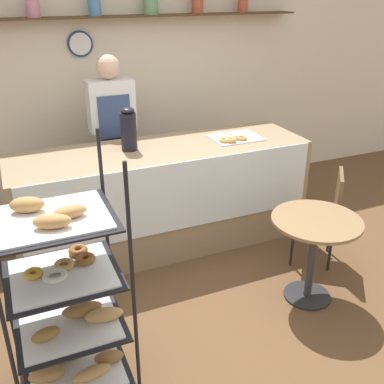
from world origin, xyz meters
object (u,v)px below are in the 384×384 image
pastry_rack (68,301)px  donut_tray_counter (234,138)px  cafe_table (314,240)px  cafe_chair (326,208)px  person_worker (113,134)px  coffee_carafe (129,129)px

pastry_rack → donut_tray_counter: pastry_rack is taller
cafe_table → cafe_chair: cafe_chair is taller
pastry_rack → cafe_chair: bearing=13.9°
person_worker → pastry_rack: bearing=-111.4°
person_worker → cafe_table: 2.23m
coffee_carafe → donut_tray_counter: bearing=-6.5°
pastry_rack → coffee_carafe: size_ratio=4.08×
pastry_rack → cafe_chair: pastry_rack is taller
cafe_chair → coffee_carafe: (-1.47, 0.92, 0.63)m
person_worker → cafe_chair: 2.16m
person_worker → donut_tray_counter: (0.98, -0.72, 0.05)m
pastry_rack → donut_tray_counter: (1.79, 1.37, 0.34)m
person_worker → coffee_carafe: (-0.00, -0.60, 0.22)m
person_worker → cafe_chair: person_worker is taller
cafe_table → donut_tray_counter: size_ratio=1.52×
donut_tray_counter → cafe_table: bearing=-87.1°
person_worker → donut_tray_counter: size_ratio=3.67×
pastry_rack → person_worker: person_worker is taller
person_worker → donut_tray_counter: bearing=-36.3°
person_worker → cafe_table: size_ratio=2.41×
cafe_table → cafe_chair: (0.43, 0.41, -0.01)m
cafe_table → donut_tray_counter: (-0.06, 1.21, 0.46)m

